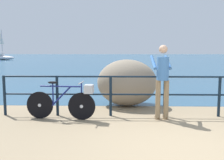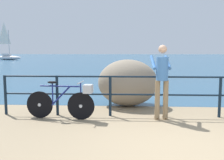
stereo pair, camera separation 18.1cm
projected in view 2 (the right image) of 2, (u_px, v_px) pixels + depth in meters
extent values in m
cube|color=#937F60|center=(136.00, 68.00, 24.18)|extent=(120.00, 120.00, 0.10)
cube|color=#2D5675|center=(131.00, 58.00, 52.16)|extent=(120.00, 90.00, 0.01)
cylinder|color=black|center=(5.00, 95.00, 6.59)|extent=(0.07, 0.07, 1.02)
cylinder|color=black|center=(57.00, 95.00, 6.51)|extent=(0.07, 0.07, 1.02)
cylinder|color=black|center=(110.00, 96.00, 6.44)|extent=(0.07, 0.07, 1.02)
cylinder|color=black|center=(164.00, 96.00, 6.37)|extent=(0.07, 0.07, 1.02)
cylinder|color=black|center=(220.00, 97.00, 6.29)|extent=(0.07, 0.07, 1.02)
cylinder|color=black|center=(165.00, 77.00, 6.31)|extent=(8.13, 0.04, 0.04)
cylinder|color=black|center=(164.00, 95.00, 6.36)|extent=(8.13, 0.04, 0.04)
cylinder|color=black|center=(40.00, 105.00, 6.25)|extent=(0.66, 0.10, 0.66)
cylinder|color=#B7BCC6|center=(40.00, 105.00, 6.25)|extent=(0.08, 0.06, 0.08)
cylinder|color=black|center=(81.00, 106.00, 6.10)|extent=(0.66, 0.10, 0.66)
cylinder|color=#B7BCC6|center=(81.00, 106.00, 6.10)|extent=(0.08, 0.06, 0.08)
cylinder|color=navy|center=(60.00, 86.00, 6.12)|extent=(0.99, 0.13, 0.04)
cylinder|color=navy|center=(61.00, 96.00, 6.15)|extent=(0.50, 0.09, 0.50)
cylinder|color=navy|center=(53.00, 94.00, 6.17)|extent=(0.03, 0.03, 0.53)
ellipsoid|color=black|center=(52.00, 82.00, 6.14)|extent=(0.25, 0.12, 0.06)
cylinder|color=navy|center=(81.00, 94.00, 6.07)|extent=(0.03, 0.03, 0.57)
cylinder|color=#B7BCC6|center=(81.00, 82.00, 6.04)|extent=(0.07, 0.48, 0.03)
cube|color=#B7BCC6|center=(88.00, 89.00, 6.03)|extent=(0.22, 0.26, 0.20)
cylinder|color=#8C7251|center=(157.00, 100.00, 6.08)|extent=(0.12, 0.12, 0.95)
ellipsoid|color=#513319|center=(156.00, 117.00, 6.19)|extent=(0.12, 0.27, 0.08)
cylinder|color=#8C7251|center=(166.00, 100.00, 6.08)|extent=(0.12, 0.12, 0.95)
ellipsoid|color=#513319|center=(165.00, 117.00, 6.19)|extent=(0.12, 0.27, 0.08)
cylinder|color=#3F72B2|center=(162.00, 69.00, 5.99)|extent=(0.28, 0.28, 0.55)
sphere|color=tan|center=(163.00, 49.00, 5.94)|extent=(0.20, 0.20, 0.20)
cylinder|color=#3F72B2|center=(153.00, 62.00, 6.21)|extent=(0.12, 0.52, 0.34)
cylinder|color=#3F72B2|center=(168.00, 62.00, 6.22)|extent=(0.12, 0.52, 0.34)
ellipsoid|color=gray|center=(128.00, 83.00, 7.62)|extent=(1.77, 1.41, 1.38)
ellipsoid|color=white|center=(8.00, 58.00, 42.44)|extent=(4.47, 1.58, 0.70)
cube|color=silver|center=(7.00, 55.00, 42.41)|extent=(1.35, 0.88, 0.36)
cylinder|color=#B2B2B7|center=(9.00, 43.00, 42.13)|extent=(0.10, 0.10, 4.20)
pyramid|color=white|center=(4.00, 33.00, 42.03)|extent=(1.60, 0.16, 3.57)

